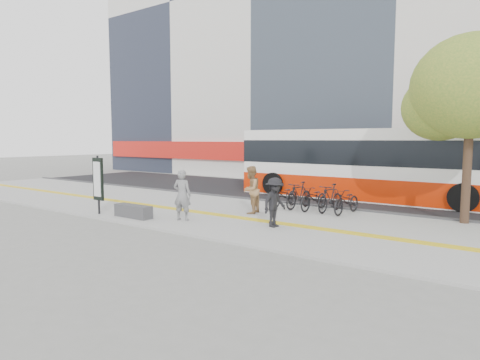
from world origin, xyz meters
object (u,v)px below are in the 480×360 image
Objects in this scene: bus at (366,166)px; seated_woman at (182,195)px; signboard at (98,180)px; street_tree at (471,90)px; pedestrian_dark at (275,202)px; pedestrian_tan at (251,190)px; bench at (133,211)px.

seated_woman is at bearing -109.90° from bus.
signboard is at bearing -123.70° from bus.
street_tree is 7.48m from pedestrian_dark.
pedestrian_tan is 2.55m from pedestrian_dark.
bench is 0.13× the size of bus.
bus reaches higher than signboard.
bench is 0.25× the size of street_tree.
seated_woman reaches higher than pedestrian_dark.
pedestrian_tan is (4.55, 3.47, -0.39)m from signboard.
pedestrian_dark is at bearing -90.76° from bus.
street_tree is at bearing -42.50° from pedestrian_dark.
bus is (5.07, 9.70, 1.31)m from bench.
signboard is 0.18× the size of bus.
seated_woman is (3.40, 0.97, -0.40)m from signboard.
bus is 6.89m from pedestrian_tan.
pedestrian_dark is at bearing -137.45° from street_tree.
pedestrian_tan is at bearing -133.47° from seated_woman.
bench is 0.89× the size of pedestrian_tan.
pedestrian_tan is (2.95, 3.17, 0.68)m from bench.
bench is at bearing -117.60° from bus.
street_tree reaches higher than bus.
signboard reaches higher than pedestrian_dark.
signboard is 0.35× the size of street_tree.
bus is at bearing 152.22° from pedestrian_tan.
street_tree is 3.96× the size of pedestrian_dark.
bus is (6.67, 10.01, 0.24)m from signboard.
street_tree reaches higher than seated_woman.
pedestrian_tan reaches higher than pedestrian_dark.
bus reaches higher than pedestrian_dark.
signboard is (-1.60, -0.31, 1.06)m from bench.
signboard is at bearing -150.93° from street_tree.
seated_woman is (1.80, 0.66, 0.66)m from bench.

